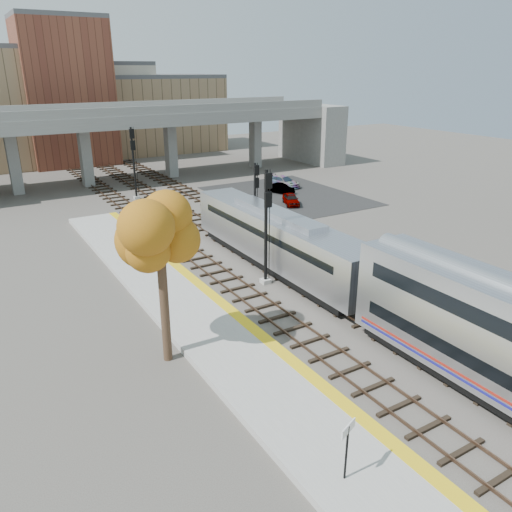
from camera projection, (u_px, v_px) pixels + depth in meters
ground at (364, 332)px, 27.53m from camera, size 160.00×160.00×0.00m
platform at (250, 367)px, 23.98m from camera, size 4.50×60.00×0.35m
yellow_strip at (283, 353)px, 24.83m from camera, size 0.70×60.00×0.01m
tracks at (260, 258)px, 37.97m from camera, size 10.70×95.00×0.25m
overpass at (155, 133)px, 63.91m from camera, size 54.00×12.00×9.50m
buildings_far at (83, 107)px, 78.70m from camera, size 43.00×21.00×20.60m
parking_lot at (287, 196)px, 56.71m from camera, size 14.00×18.00×0.04m
locomotive at (277, 239)px, 35.48m from camera, size 3.02×19.05×4.10m
signal_mast_near at (266, 228)px, 32.34m from camera, size 0.60×0.64×7.73m
signal_mast_mid at (255, 204)px, 41.21m from camera, size 0.60×0.64×6.50m
signal_mast_far at (134, 163)px, 53.96m from camera, size 0.60×0.64×7.80m
station_sign at (347, 440)px, 16.72m from camera, size 0.85×0.38×2.27m
tree at (160, 238)px, 22.73m from camera, size 3.60×3.60×8.62m
car_a at (291, 199)px, 52.73m from camera, size 2.67×3.77×1.19m
car_b at (280, 188)px, 57.58m from camera, size 2.31×3.62×1.13m
car_c at (284, 182)px, 60.62m from camera, size 2.90×4.80×1.30m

